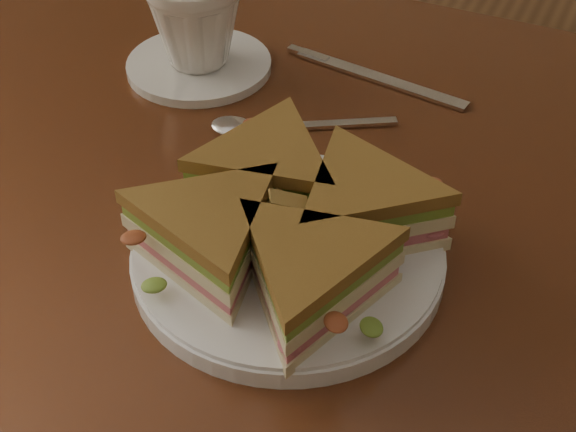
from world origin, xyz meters
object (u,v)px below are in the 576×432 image
(plate, at_px, (288,256))
(sandwich_wedges, at_px, (288,221))
(table, at_px, (326,278))
(coffee_cup, at_px, (195,21))
(knife, at_px, (368,75))
(spoon, at_px, (258,127))
(saucer, at_px, (199,65))

(plate, height_order, sandwich_wedges, sandwich_wedges)
(table, xyz_separation_m, coffee_cup, (-0.21, 0.14, 0.16))
(knife, bearing_deg, spoon, -105.32)
(saucer, distance_m, coffee_cup, 0.05)
(knife, height_order, saucer, saucer)
(table, relative_size, sandwich_wedges, 4.07)
(plate, distance_m, sandwich_wedges, 0.04)
(knife, relative_size, saucer, 1.37)
(table, xyz_separation_m, knife, (-0.04, 0.21, 0.10))
(spoon, bearing_deg, table, -63.16)
(sandwich_wedges, height_order, coffee_cup, coffee_cup)
(plate, height_order, spoon, plate)
(knife, bearing_deg, table, -69.89)
(plate, distance_m, spoon, 0.19)
(spoon, height_order, saucer, same)
(coffee_cup, bearing_deg, plate, -30.49)
(plate, relative_size, knife, 1.16)
(table, distance_m, saucer, 0.28)
(table, height_order, plate, plate)
(table, relative_size, saucer, 7.68)
(plate, height_order, coffee_cup, coffee_cup)
(coffee_cup, bearing_deg, sandwich_wedges, -30.49)
(knife, height_order, coffee_cup, coffee_cup)
(knife, xyz_separation_m, saucer, (-0.17, -0.06, 0.00))
(sandwich_wedges, relative_size, spoon, 1.79)
(table, xyz_separation_m, sandwich_wedges, (0.00, -0.09, 0.14))
(sandwich_wedges, height_order, spoon, sandwich_wedges)
(saucer, bearing_deg, table, -33.87)
(table, height_order, coffee_cup, coffee_cup)
(saucer, bearing_deg, knife, 19.99)
(saucer, height_order, coffee_cup, coffee_cup)
(table, bearing_deg, plate, -89.78)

